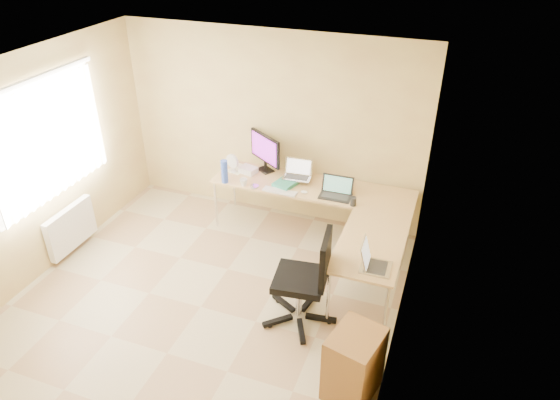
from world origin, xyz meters
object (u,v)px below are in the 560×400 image
(desk_fan, at_px, (234,163))
(office_chair, at_px, (299,282))
(mug, at_px, (244,182))
(laptop_center, at_px, (297,170))
(laptop_black, at_px, (336,188))
(keyboard, at_px, (280,191))
(laptop_return, at_px, (377,258))
(cabinet, at_px, (354,364))
(water_bottle, at_px, (224,172))
(monitor, at_px, (265,153))
(desk_main, at_px, (311,210))
(desk_return, at_px, (368,269))

(desk_fan, relative_size, office_chair, 0.22)
(mug, xyz_separation_m, office_chair, (1.21, -1.33, -0.28))
(laptop_center, xyz_separation_m, laptop_black, (0.58, -0.21, -0.05))
(keyboard, xyz_separation_m, mug, (-0.50, 0.00, 0.04))
(laptop_return, xyz_separation_m, cabinet, (0.02, -0.96, -0.49))
(water_bottle, bearing_deg, mug, 0.00)
(cabinet, bearing_deg, monitor, 139.63)
(desk_main, distance_m, cabinet, 2.63)
(monitor, distance_m, laptop_center, 0.54)
(desk_main, height_order, keyboard, keyboard)
(laptop_center, distance_m, cabinet, 2.83)
(laptop_center, height_order, laptop_return, laptop_center)
(desk_fan, xyz_separation_m, office_chair, (1.49, -1.65, -0.36))
(laptop_black, bearing_deg, laptop_return, -59.80)
(desk_fan, distance_m, cabinet, 3.32)
(laptop_black, bearing_deg, keyboard, -170.11)
(desk_return, relative_size, office_chair, 1.15)
(monitor, relative_size, water_bottle, 1.98)
(desk_fan, relative_size, cabinet, 0.36)
(mug, bearing_deg, laptop_center, 29.30)
(laptop_return, bearing_deg, desk_fan, 55.49)
(keyboard, bearing_deg, desk_fan, 160.64)
(mug, relative_size, laptop_return, 0.28)
(monitor, distance_m, laptop_black, 1.16)
(laptop_center, height_order, keyboard, laptop_center)
(laptop_center, bearing_deg, desk_main, -16.15)
(laptop_black, bearing_deg, desk_main, 153.99)
(office_chair, distance_m, cabinet, 1.07)
(laptop_center, bearing_deg, cabinet, -65.03)
(desk_return, bearing_deg, laptop_return, -72.84)
(desk_return, distance_m, desk_fan, 2.38)
(desk_return, height_order, desk_fan, desk_fan)
(keyboard, bearing_deg, laptop_return, -35.28)
(water_bottle, height_order, cabinet, water_bottle)
(desk_main, height_order, laptop_center, laptop_center)
(laptop_center, relative_size, office_chair, 0.32)
(keyboard, xyz_separation_m, cabinet, (1.47, -2.08, -0.38))
(mug, height_order, laptop_return, laptop_return)
(desk_main, relative_size, monitor, 4.24)
(water_bottle, height_order, laptop_return, water_bottle)
(laptop_black, bearing_deg, water_bottle, -175.68)
(cabinet, bearing_deg, water_bottle, 150.94)
(monitor, bearing_deg, laptop_center, 17.35)
(desk_main, xyz_separation_m, cabinet, (1.13, -2.37, -0.01))
(water_bottle, relative_size, laptop_return, 0.87)
(laptop_center, bearing_deg, desk_return, -45.27)
(laptop_center, distance_m, office_chair, 1.83)
(laptop_center, distance_m, desk_fan, 0.90)
(mug, distance_m, office_chair, 1.82)
(laptop_return, relative_size, cabinet, 0.52)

